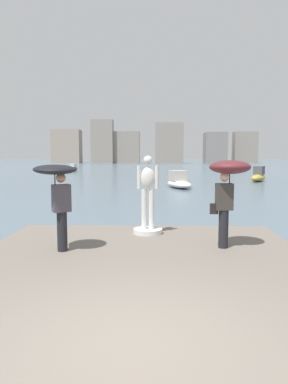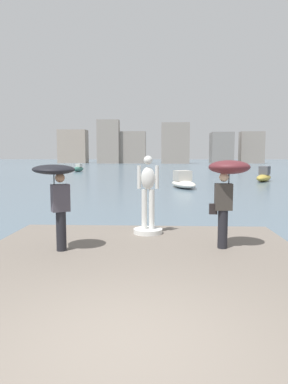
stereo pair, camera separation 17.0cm
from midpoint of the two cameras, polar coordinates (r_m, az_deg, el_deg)
ground_plane at (r=43.85m, az=2.10°, el=2.67°), size 400.00×400.00×0.00m
pier at (r=6.04m, az=-0.71°, el=-16.45°), size 7.14×9.60×0.40m
statue_white_figure at (r=9.43m, az=1.18°, el=-1.89°), size 0.79×0.79×2.10m
onlooker_left at (r=7.84m, az=-13.49°, el=1.14°), size 1.25×1.26×1.93m
onlooker_right at (r=8.10m, az=14.02°, el=2.02°), size 0.93×0.93×2.01m
boat_mid at (r=27.50m, az=6.58°, el=1.68°), size 2.40×4.19×1.34m
boat_far at (r=36.01m, az=19.10°, el=2.49°), size 2.68×3.65×1.47m
boat_leftward at (r=56.23m, az=-10.56°, el=3.77°), size 1.34×4.31×1.22m
distant_skyline at (r=115.16m, az=1.75°, el=7.55°), size 68.05×12.16×13.93m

